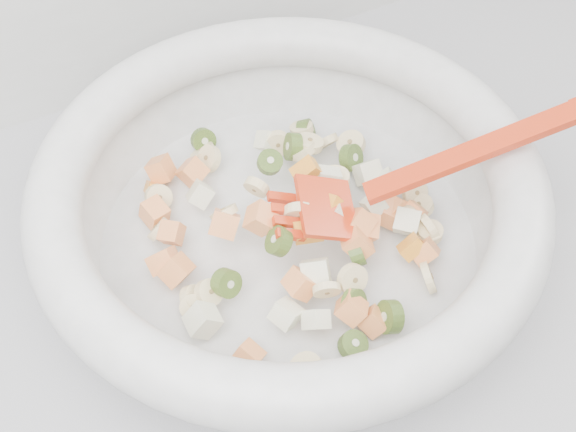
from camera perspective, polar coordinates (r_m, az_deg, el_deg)
name	(u,v)px	position (r m, az deg, el deg)	size (l,w,h in m)	color
counter	(330,421)	(1.07, 3.34, -15.86)	(2.00, 0.60, 0.90)	gray
mixing_bowl	(288,204)	(0.61, 0.04, 0.92)	(0.45, 0.43, 0.15)	#B6B6B4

